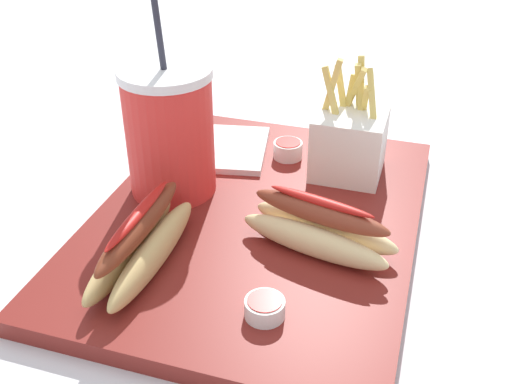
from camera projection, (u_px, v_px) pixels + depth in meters
ground_plane at (256, 236)px, 0.70m from camera, size 2.40×2.40×0.02m
food_tray at (256, 222)px, 0.69m from camera, size 0.46×0.35×0.02m
soda_cup at (170, 131)px, 0.69m from camera, size 0.10×0.10×0.24m
fries_basket at (349, 141)px, 0.74m from camera, size 0.09×0.08×0.15m
hot_dog_1 at (319, 228)px, 0.62m from camera, size 0.09×0.17×0.06m
hot_dog_2 at (142, 243)px, 0.60m from camera, size 0.18×0.05×0.06m
ketchup_cup_1 at (284, 148)px, 0.79m from camera, size 0.04×0.04×0.02m
ketchup_cup_2 at (265, 307)px, 0.54m from camera, size 0.04×0.04×0.02m
napkin_stack at (218, 148)px, 0.81m from camera, size 0.14×0.15×0.01m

